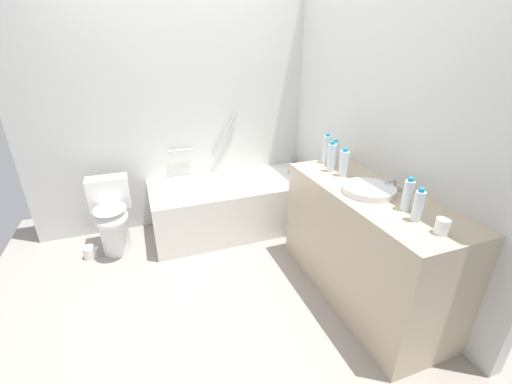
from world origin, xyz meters
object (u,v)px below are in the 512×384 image
toilet_paper_roll (90,252)px  water_bottle_1 (335,154)px  water_bottle_3 (408,195)px  drinking_glass_0 (442,226)px  toilet (112,216)px  water_bottle_0 (327,149)px  bathtub (234,204)px  water_bottle_4 (331,158)px  sink_basin (369,190)px  water_bottle_2 (418,206)px  sink_faucet (393,184)px  water_bottle_5 (344,163)px

toilet_paper_roll → water_bottle_1: bearing=-19.1°
water_bottle_3 → drinking_glass_0: 0.30m
water_bottle_1 → toilet: bearing=156.9°
water_bottle_0 → drinking_glass_0: (-0.03, -1.24, -0.08)m
bathtub → water_bottle_4: bearing=-57.6°
toilet_paper_roll → toilet: bearing=14.8°
bathtub → water_bottle_4: (0.57, -0.89, 0.73)m
bathtub → water_bottle_3: size_ratio=7.91×
toilet → water_bottle_1: 2.11m
sink_basin → toilet_paper_roll: (-2.03, 1.28, -0.86)m
sink_basin → toilet_paper_roll: sink_basin is taller
toilet → sink_basin: (1.79, -1.34, 0.55)m
water_bottle_2 → water_bottle_1: bearing=86.1°
water_bottle_0 → drinking_glass_0: bearing=-91.5°
sink_faucet → bathtub: bearing=120.5°
bathtub → water_bottle_0: bathtub is taller
sink_faucet → water_bottle_1: water_bottle_1 is taller
water_bottle_3 → bathtub: bearing=111.0°
water_bottle_1 → toilet_paper_roll: 2.42m
bathtub → water_bottle_1: bearing=-50.9°
toilet → drinking_glass_0: (1.81, -1.93, 0.57)m
sink_faucet → water_bottle_1: size_ratio=0.65×
sink_basin → water_bottle_4: water_bottle_4 is taller
drinking_glass_0 → toilet_paper_roll: 2.91m
sink_basin → water_bottle_3: (0.04, -0.29, 0.08)m
water_bottle_1 → water_bottle_0: bearing=96.8°
toilet_paper_roll → sink_basin: bearing=-32.1°
sink_basin → sink_faucet: size_ratio=2.35×
water_bottle_1 → water_bottle_3: 0.84m
bathtub → toilet: 1.20m
water_bottle_4 → sink_faucet: bearing=-63.3°
toilet → toilet_paper_roll: size_ratio=6.11×
water_bottle_0 → water_bottle_2: size_ratio=1.26×
bathtub → water_bottle_5: bathtub is taller
water_bottle_3 → toilet: bearing=138.3°
water_bottle_3 → drinking_glass_0: size_ratio=2.43×
toilet → water_bottle_5: (1.81, -1.00, 0.63)m
water_bottle_2 → bathtub: bearing=108.3°
water_bottle_1 → water_bottle_3: water_bottle_1 is taller
bathtub → water_bottle_3: (0.63, -1.64, 0.71)m
water_bottle_2 → sink_faucet: bearing=63.7°
bathtub → water_bottle_0: (0.64, -0.70, 0.73)m
water_bottle_3 → sink_basin: bearing=98.7°
water_bottle_3 → water_bottle_5: 0.64m
water_bottle_0 → water_bottle_2: 1.08m
water_bottle_3 → water_bottle_0: bearing=89.6°
bathtub → sink_faucet: size_ratio=11.17×
bathtub → water_bottle_3: bathtub is taller
bathtub → toilet_paper_roll: (-1.45, -0.07, -0.23)m
drinking_glass_0 → toilet_paper_roll: drinking_glass_0 is taller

